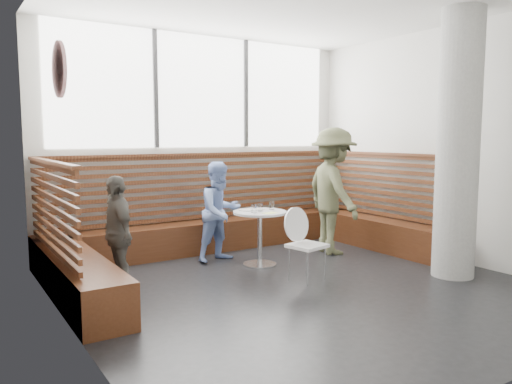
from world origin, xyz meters
TOP-DOWN VIEW (x-y plane):
  - room at (0.00, 0.00)m, footprint 5.00×5.00m
  - booth at (0.00, 1.77)m, footprint 5.00×2.50m
  - concrete_column at (1.85, -0.60)m, footprint 0.50×0.50m
  - wall_art at (-2.46, 0.40)m, footprint 0.03×0.50m
  - cafe_table at (0.13, 1.10)m, footprint 0.71×0.71m
  - cafe_chair at (0.21, 0.27)m, footprint 0.41×0.41m
  - adult_man at (1.42, 1.13)m, footprint 0.94×1.31m
  - child_back at (-0.19, 1.61)m, footprint 0.74×0.62m
  - child_left at (-1.79, 1.04)m, footprint 0.32×0.76m
  - plate_near at (0.01, 1.25)m, footprint 0.22×0.22m
  - plate_far at (0.18, 1.25)m, footprint 0.20×0.20m
  - glass_left at (-0.01, 1.03)m, footprint 0.07×0.07m
  - glass_mid at (0.13, 1.10)m, footprint 0.07×0.07m
  - glass_right at (0.35, 1.16)m, footprint 0.07×0.07m
  - menu_card at (0.15, 0.89)m, footprint 0.20×0.16m

SIDE VIEW (x-z plane):
  - booth at x=0.00m, z-range -0.31..1.13m
  - cafe_chair at x=0.21m, z-range 0.07..0.94m
  - cafe_table at x=0.13m, z-range 0.16..0.89m
  - child_left at x=-1.79m, z-range 0.00..1.29m
  - child_back at x=-0.19m, z-range 0.00..1.37m
  - menu_card at x=0.15m, z-range 0.73..0.73m
  - plate_far at x=0.18m, z-range 0.73..0.74m
  - plate_near at x=0.01m, z-range 0.73..0.74m
  - glass_mid at x=0.13m, z-range 0.73..0.83m
  - glass_left at x=-0.01m, z-range 0.73..0.84m
  - glass_right at x=0.35m, z-range 0.73..0.84m
  - adult_man at x=1.42m, z-range 0.00..1.84m
  - concrete_column at x=1.85m, z-range 0.00..3.20m
  - room at x=0.00m, z-range 0.00..3.20m
  - wall_art at x=-2.46m, z-range 2.05..2.55m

